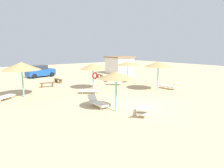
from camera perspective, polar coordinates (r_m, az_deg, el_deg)
ground_plane at (r=14.42m, az=7.30°, el=-6.39°), size 80.00×80.00×0.00m
parasol_0 at (r=12.65m, az=1.20°, el=2.53°), size 2.36×2.36×2.65m
parasol_1 at (r=19.97m, az=-5.54°, el=5.07°), size 2.58×2.58×2.65m
parasol_2 at (r=19.67m, az=13.27°, el=5.59°), size 2.69×2.69×2.87m
parasol_3 at (r=23.50m, az=4.59°, el=5.98°), size 3.00×3.00×2.63m
parasol_4 at (r=18.16m, az=-24.77°, el=4.73°), size 3.12×3.12×3.00m
lounger_0 at (r=14.11m, az=-4.28°, el=-5.34°), size 0.69×1.87×0.79m
lounger_1 at (r=18.29m, az=-6.25°, el=-1.78°), size 1.90×1.63×0.72m
lounger_2 at (r=20.97m, az=16.27°, el=-0.57°), size 0.86×1.92×0.79m
lounger_3 at (r=22.46m, az=1.12°, el=0.55°), size 1.78×1.73×0.81m
lounger_4 at (r=17.98m, az=-29.10°, el=-3.25°), size 1.92×1.61×0.70m
lounger_5 at (r=12.46m, az=8.72°, el=-7.60°), size 1.83×1.75×0.68m
bench_0 at (r=28.10m, az=-3.72°, el=2.53°), size 0.47×1.52×0.49m
bench_1 at (r=22.33m, az=-18.25°, el=0.02°), size 1.55×0.65×0.49m
bench_2 at (r=24.73m, az=-15.35°, el=1.13°), size 0.52×1.53×0.49m
parked_car at (r=30.62m, az=-20.08°, el=3.46°), size 4.22×2.48×1.72m
beach_cabana at (r=32.73m, az=2.17°, el=5.57°), size 3.79×3.85×2.84m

